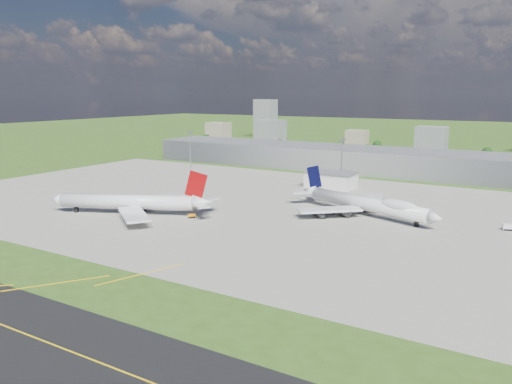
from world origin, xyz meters
The scene contains 20 objects.
ground centered at (0.00, 150.00, 0.00)m, with size 1400.00×1400.00×0.00m, color #314D18.
apron centered at (10.00, 40.00, 0.04)m, with size 360.00×190.00×0.08m, color gray.
terminal centered at (0.00, 165.00, 7.50)m, with size 300.00×42.00×15.00m, color gray.
ops_building centered at (10.00, 100.00, 4.00)m, with size 26.00×16.00×8.00m, color silver.
mast_west centered at (-100.00, 115.00, 17.71)m, with size 3.50×2.00×25.90m.
mast_center centered at (10.00, 115.00, 17.71)m, with size 3.50×2.00×25.90m.
airliner_red_twin centered at (-39.11, -2.78, 5.27)m, with size 68.50×51.71×19.78m.
airliner_blue_quad centered at (48.60, 45.95, 5.19)m, with size 69.34×53.07×18.66m.
tug_yellow centered at (-13.59, 5.13, 0.85)m, with size 3.40×3.58×1.61m.
van_white_near centered at (34.37, 42.14, 1.17)m, with size 2.12×4.47×2.30m.
van_white_far centered at (102.63, 51.47, 1.23)m, with size 5.12×3.47×2.43m.
bldg_far_w centered at (-220.00, 320.00, 9.00)m, with size 24.00×20.00×18.00m, color gray.
bldg_w centered at (-140.00, 300.00, 12.00)m, with size 28.00×22.00×24.00m, color slate.
bldg_cw centered at (-60.00, 340.00, 7.00)m, with size 20.00×18.00×14.00m, color gray.
bldg_c centered at (20.00, 310.00, 11.00)m, with size 26.00×20.00×22.00m, color slate.
bldg_tall_w centered at (-180.00, 360.00, 22.00)m, with size 22.00×20.00×44.00m, color slate.
tree_far_w centered at (-200.00, 270.00, 5.18)m, with size 7.20×7.20×8.80m.
tree_w centered at (-110.00, 265.00, 4.86)m, with size 6.75×6.75×8.25m.
tree_c centered at (-20.00, 280.00, 5.84)m, with size 8.10×8.10×9.90m.
tree_e centered at (70.00, 275.00, 5.51)m, with size 7.65×7.65×9.35m.
Camera 1 is at (113.35, -155.57, 51.58)m, focal length 35.00 mm.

